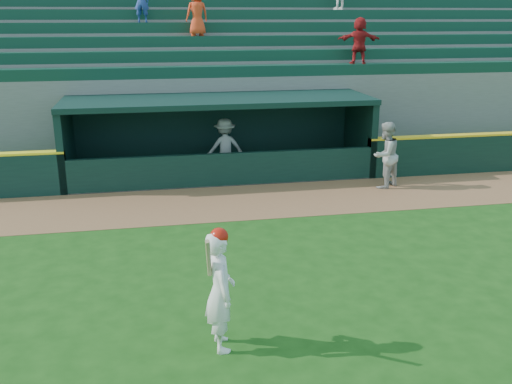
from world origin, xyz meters
TOP-DOWN VIEW (x-y plane):
  - ground at (0.00, 0.00)m, footprint 120.00×120.00m
  - warning_track at (0.00, 4.90)m, footprint 40.00×3.00m
  - dugout_player_front at (4.57, 5.49)m, footprint 1.19×1.12m
  - dugout_player_inside at (0.16, 7.66)m, footprint 1.24×0.80m
  - dugout at (0.00, 8.00)m, footprint 9.40×2.80m
  - stands at (-0.01, 12.57)m, footprint 34.50×6.30m
  - batter_at_plate at (-1.24, -2.05)m, footprint 0.51×0.84m

SIDE VIEW (x-z plane):
  - ground at x=0.00m, z-range 0.00..0.00m
  - warning_track at x=0.00m, z-range 0.00..0.01m
  - dugout_player_inside at x=0.16m, z-range 0.00..1.81m
  - batter_at_plate at x=-1.24m, z-range -0.01..1.95m
  - dugout_player_front at x=4.57m, z-range 0.00..1.95m
  - dugout at x=0.00m, z-range 0.13..2.59m
  - stands at x=-0.01m, z-range -1.16..5.93m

